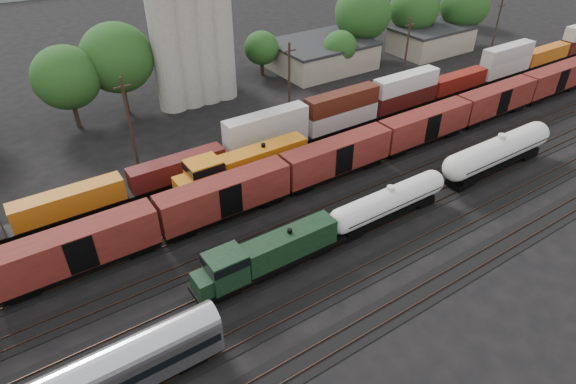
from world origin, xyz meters
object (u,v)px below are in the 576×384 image
green_locomotive (264,256)px  tank_car_a (389,202)px  orange_locomotive (241,167)px  grain_silo (191,34)px

green_locomotive → tank_car_a: bearing=0.0°
green_locomotive → orange_locomotive: 16.09m
tank_car_a → orange_locomotive: 18.02m
orange_locomotive → grain_silo: size_ratio=0.66×
tank_car_a → orange_locomotive: (-9.98, 15.00, 0.20)m
green_locomotive → grain_silo: bearing=73.5°
tank_car_a → orange_locomotive: size_ratio=0.84×
green_locomotive → orange_locomotive: (5.81, 15.00, 0.23)m
grain_silo → orange_locomotive: bearing=-103.7°
green_locomotive → orange_locomotive: bearing=68.8°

